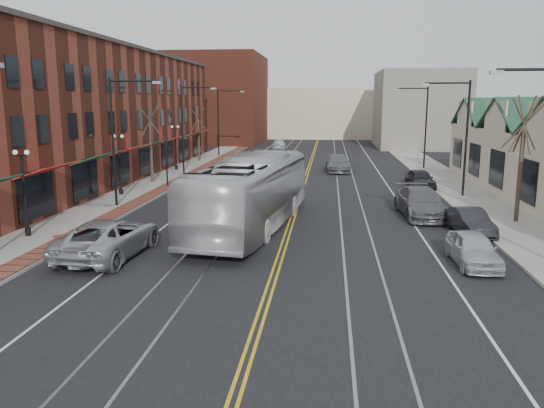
% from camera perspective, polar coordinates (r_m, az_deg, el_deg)
% --- Properties ---
extents(ground, '(160.00, 160.00, 0.00)m').
position_cam_1_polar(ground, '(17.64, -1.01, -11.47)').
color(ground, black).
rests_on(ground, ground).
extents(sidewalk_left, '(4.00, 120.00, 0.15)m').
position_cam_1_polar(sidewalk_left, '(39.37, -14.83, 0.90)').
color(sidewalk_left, gray).
rests_on(sidewalk_left, ground).
extents(sidewalk_right, '(4.00, 120.00, 0.15)m').
position_cam_1_polar(sidewalk_right, '(38.10, 21.21, 0.19)').
color(sidewalk_right, gray).
rests_on(sidewalk_right, ground).
extents(building_left, '(10.00, 50.00, 11.00)m').
position_cam_1_polar(building_left, '(48.05, -20.06, 8.88)').
color(building_left, maroon).
rests_on(building_left, ground).
extents(backdrop_left, '(14.00, 18.00, 14.00)m').
position_cam_1_polar(backdrop_left, '(88.04, -5.75, 11.14)').
color(backdrop_left, maroon).
rests_on(backdrop_left, ground).
extents(backdrop_mid, '(22.00, 14.00, 9.00)m').
position_cam_1_polar(backdrop_mid, '(101.21, 5.10, 9.71)').
color(backdrop_mid, '#C5B597').
rests_on(backdrop_mid, ground).
extents(backdrop_right, '(12.00, 16.00, 11.00)m').
position_cam_1_polar(backdrop_right, '(82.20, 15.48, 9.77)').
color(backdrop_right, slate).
rests_on(backdrop_right, ground).
extents(streetlight_l_1, '(3.33, 0.25, 8.00)m').
position_cam_1_polar(streetlight_l_1, '(34.78, -16.11, 7.76)').
color(streetlight_l_1, black).
rests_on(streetlight_l_1, sidewalk_left).
extents(streetlight_l_2, '(3.33, 0.25, 8.00)m').
position_cam_1_polar(streetlight_l_2, '(49.95, -9.13, 8.92)').
color(streetlight_l_2, black).
rests_on(streetlight_l_2, sidewalk_left).
extents(streetlight_l_3, '(3.33, 0.25, 8.00)m').
position_cam_1_polar(streetlight_l_3, '(65.51, -5.42, 9.47)').
color(streetlight_l_3, black).
rests_on(streetlight_l_3, sidewalk_left).
extents(streetlight_r_1, '(3.33, 0.25, 8.00)m').
position_cam_1_polar(streetlight_r_1, '(39.25, 19.62, 7.88)').
color(streetlight_r_1, black).
rests_on(streetlight_r_1, sidewalk_right).
extents(streetlight_r_2, '(3.33, 0.25, 8.00)m').
position_cam_1_polar(streetlight_r_2, '(54.93, 15.80, 8.82)').
color(streetlight_r_2, black).
rests_on(streetlight_r_2, sidewalk_right).
extents(lamppost_l_1, '(0.84, 0.28, 4.27)m').
position_cam_1_polar(lamppost_l_1, '(28.73, -25.05, 0.88)').
color(lamppost_l_1, black).
rests_on(lamppost_l_1, sidewalk_left).
extents(lamppost_l_2, '(0.84, 0.28, 4.27)m').
position_cam_1_polar(lamppost_l_2, '(39.36, -16.07, 3.97)').
color(lamppost_l_2, black).
rests_on(lamppost_l_2, sidewalk_left).
extents(lamppost_l_3, '(0.84, 0.28, 4.27)m').
position_cam_1_polar(lamppost_l_3, '(52.52, -10.32, 5.89)').
color(lamppost_l_3, black).
rests_on(lamppost_l_3, sidewalk_left).
extents(tree_left_near, '(1.78, 1.37, 6.48)m').
position_cam_1_polar(tree_left_near, '(44.73, -12.91, 6.61)').
color(tree_left_near, '#382B21').
rests_on(tree_left_near, sidewalk_left).
extents(tree_left_far, '(1.66, 1.28, 6.02)m').
position_cam_1_polar(tree_left_far, '(60.06, -7.92, 7.61)').
color(tree_left_far, '#382B21').
rests_on(tree_left_far, sidewalk_left).
extents(tree_right_mid, '(1.90, 1.46, 6.93)m').
position_cam_1_polar(tree_right_mid, '(32.06, 25.25, 4.62)').
color(tree_right_mid, '#382B21').
rests_on(tree_right_mid, sidewalk_right).
extents(manhole_far, '(0.60, 0.60, 0.02)m').
position_cam_1_polar(manhole_far, '(28.34, -21.95, -3.23)').
color(manhole_far, '#592D19').
rests_on(manhole_far, sidewalk_left).
extents(traffic_signal, '(0.18, 0.15, 3.80)m').
position_cam_1_polar(traffic_signal, '(42.34, -11.28, 4.85)').
color(traffic_signal, black).
rests_on(traffic_signal, sidewalk_left).
extents(transit_bus, '(5.10, 14.16, 3.86)m').
position_cam_1_polar(transit_bus, '(28.04, -2.23, 1.12)').
color(transit_bus, silver).
rests_on(transit_bus, ground).
extents(parked_suv, '(3.20, 6.28, 1.70)m').
position_cam_1_polar(parked_suv, '(24.38, -17.14, -3.47)').
color(parked_suv, '#AEB0B6').
rests_on(parked_suv, ground).
extents(parked_car_a, '(1.74, 4.12, 1.39)m').
position_cam_1_polar(parked_car_a, '(23.65, 20.83, -4.54)').
color(parked_car_a, silver).
rests_on(parked_car_a, ground).
extents(parked_car_b, '(1.85, 4.16, 1.33)m').
position_cam_1_polar(parked_car_b, '(28.98, 20.52, -1.80)').
color(parked_car_b, '#232228').
rests_on(parked_car_b, ground).
extents(parked_car_c, '(2.79, 6.01, 1.70)m').
position_cam_1_polar(parked_car_c, '(32.49, 15.72, 0.15)').
color(parked_car_c, '#5D5D64').
rests_on(parked_car_c, ground).
extents(parked_car_d, '(2.08, 4.46, 1.48)m').
position_cam_1_polar(parked_car_d, '(43.16, 15.66, 2.62)').
color(parked_car_d, black).
rests_on(parked_car_d, ground).
extents(distant_car_left, '(1.53, 3.97, 1.29)m').
position_cam_1_polar(distant_car_left, '(58.17, -0.34, 5.01)').
color(distant_car_left, black).
rests_on(distant_car_left, ground).
extents(distant_car_right, '(2.39, 5.49, 1.57)m').
position_cam_1_polar(distant_car_right, '(51.88, 7.11, 4.35)').
color(distant_car_right, slate).
rests_on(distant_car_right, ground).
extents(distant_car_far, '(2.25, 4.83, 1.60)m').
position_cam_1_polar(distant_car_far, '(73.72, 0.77, 6.40)').
color(distant_car_far, silver).
rests_on(distant_car_far, ground).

